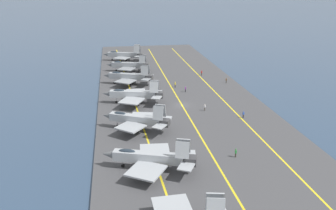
{
  "coord_description": "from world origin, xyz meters",
  "views": [
    {
      "loc": [
        -84.85,
        17.21,
        30.79
      ],
      "look_at": [
        -6.29,
        4.68,
        2.9
      ],
      "focal_mm": 38.0,
      "sensor_mm": 36.0,
      "label": 1
    }
  ],
  "objects": [
    {
      "name": "crew_green_vest",
      "position": [
        -29.59,
        -4.07,
        1.34
      ],
      "size": [
        0.4,
        0.29,
        1.71
      ],
      "color": "#383328",
      "rests_on": "carrier_deck"
    },
    {
      "name": "parked_jet_seventh",
      "position": [
        56.32,
        12.59,
        2.88
      ],
      "size": [
        12.43,
        16.51,
        6.62
      ],
      "color": "gray",
      "rests_on": "carrier_deck"
    },
    {
      "name": "crew_red_vest",
      "position": [
        28.85,
        -12.46,
        1.38
      ],
      "size": [
        0.46,
        0.4,
        1.79
      ],
      "color": "#383328",
      "rests_on": "carrier_deck"
    },
    {
      "name": "parked_jet_fourth",
      "position": [
        3.25,
        12.12,
        2.96
      ],
      "size": [
        13.48,
        16.02,
        6.31
      ],
      "color": "#9EA3A8",
      "rests_on": "carrier_deck"
    },
    {
      "name": "carrier_deck",
      "position": [
        0.0,
        0.0,
        0.2
      ],
      "size": [
        179.97,
        42.83,
        0.4
      ],
      "primitive_type": "cube",
      "color": "#424244",
      "rests_on": "ground"
    },
    {
      "name": "deck_stripe_centerline",
      "position": [
        0.0,
        0.0,
        0.4
      ],
      "size": [
        161.97,
        0.36,
        0.01
      ],
      "primitive_type": "cube",
      "color": "yellow",
      "rests_on": "carrier_deck"
    },
    {
      "name": "crew_brown_vest",
      "position": [
        18.43,
        -17.77,
        1.34
      ],
      "size": [
        0.42,
        0.46,
        1.72
      ],
      "color": "#383328",
      "rests_on": "carrier_deck"
    },
    {
      "name": "crew_yellow_vest",
      "position": [
        16.21,
        -1.09,
        1.36
      ],
      "size": [
        0.4,
        0.3,
        1.75
      ],
      "color": "#232328",
      "rests_on": "carrier_deck"
    },
    {
      "name": "deck_stripe_edge_line",
      "position": [
        0.0,
        11.78,
        0.4
      ],
      "size": [
        161.86,
        6.83,
        0.01
      ],
      "primitive_type": "cube",
      "rotation": [
        0.0,
        0.0,
        0.04
      ],
      "color": "yellow",
      "rests_on": "carrier_deck"
    },
    {
      "name": "crew_purple_vest",
      "position": [
        11.11,
        -3.19,
        1.32
      ],
      "size": [
        0.39,
        0.28,
        1.68
      ],
      "color": "#232328",
      "rests_on": "carrier_deck"
    },
    {
      "name": "parked_jet_third",
      "position": [
        -14.27,
        12.71,
        2.91
      ],
      "size": [
        12.14,
        15.29,
        6.22
      ],
      "color": "#9EA3A8",
      "rests_on": "carrier_deck"
    },
    {
      "name": "parked_jet_second",
      "position": [
        -31.57,
        11.69,
        2.66
      ],
      "size": [
        13.31,
        16.35,
        5.86
      ],
      "color": "#9EA3A8",
      "rests_on": "carrier_deck"
    },
    {
      "name": "parked_jet_sixth",
      "position": [
        38.41,
        11.72,
        2.73
      ],
      "size": [
        12.06,
        15.26,
        5.92
      ],
      "color": "gray",
      "rests_on": "carrier_deck"
    },
    {
      "name": "parked_jet_fifth",
      "position": [
        21.63,
        12.52,
        2.96
      ],
      "size": [
        12.41,
        15.95,
        6.3
      ],
      "color": "gray",
      "rests_on": "carrier_deck"
    },
    {
      "name": "ground_plane",
      "position": [
        0.0,
        0.0,
        0.0
      ],
      "size": [
        2000.0,
        2000.0,
        0.0
      ],
      "primitive_type": "plane",
      "color": "#2D425B"
    },
    {
      "name": "crew_white_vest",
      "position": [
        -4.83,
        -4.76,
        1.34
      ],
      "size": [
        0.46,
        0.43,
        1.71
      ],
      "color": "#4C473D",
      "rests_on": "carrier_deck"
    },
    {
      "name": "deck_stripe_foul_line",
      "position": [
        0.0,
        -11.78,
        0.4
      ],
      "size": [
        161.97,
        1.63,
        0.01
      ],
      "primitive_type": "cube",
      "rotation": [
        0.0,
        0.0,
        0.01
      ],
      "color": "yellow",
      "rests_on": "carrier_deck"
    },
    {
      "name": "crew_blue_vest",
      "position": [
        -10.97,
        -12.45,
        1.31
      ],
      "size": [
        0.33,
        0.43,
        1.66
      ],
      "color": "#232328",
      "rests_on": "carrier_deck"
    }
  ]
}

